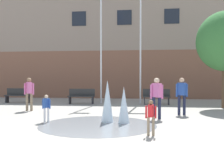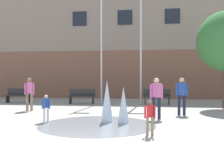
{
  "view_description": "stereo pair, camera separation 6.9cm",
  "coord_description": "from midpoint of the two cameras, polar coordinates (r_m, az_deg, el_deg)",
  "views": [
    {
      "loc": [
        1.41,
        -5.16,
        1.62
      ],
      "look_at": [
        -0.03,
        6.98,
        1.3
      ],
      "focal_mm": 42.0,
      "sensor_mm": 36.0,
      "label": 1
    },
    {
      "loc": [
        1.47,
        -5.15,
        1.62
      ],
      "look_at": [
        -0.03,
        6.98,
        1.3
      ],
      "focal_mm": 42.0,
      "sensor_mm": 36.0,
      "label": 2
    }
  ],
  "objects": [
    {
      "name": "flagpole_right",
      "position": [
        16.31,
        6.22,
        9.48
      ],
      "size": [
        0.8,
        0.1,
        7.3
      ],
      "color": "silver",
      "rests_on": "ground"
    },
    {
      "name": "ground_plane",
      "position": [
        5.59,
        -8.79,
        -15.35
      ],
      "size": [
        100.0,
        100.0,
        0.0
      ],
      "primitive_type": "plane",
      "color": "#9E998E"
    },
    {
      "name": "child_running",
      "position": [
        9.73,
        -14.3,
        -4.68
      ],
      "size": [
        0.31,
        0.24,
        0.99
      ],
      "rotation": [
        0.0,
        0.0,
        -2.06
      ],
      "color": "silver",
      "rests_on": "ground"
    },
    {
      "name": "adult_in_red",
      "position": [
        13.21,
        -17.74,
        -1.55
      ],
      "size": [
        0.5,
        0.39,
        1.59
      ],
      "rotation": [
        0.0,
        0.0,
        -0.88
      ],
      "color": "#89755B",
      "rests_on": "ground"
    },
    {
      "name": "park_bench_left_of_flagpoles",
      "position": [
        17.66,
        -19.9,
        -2.3
      ],
      "size": [
        1.6,
        0.44,
        0.91
      ],
      "color": "#28282D",
      "rests_on": "ground"
    },
    {
      "name": "flagpole_left",
      "position": [
        16.53,
        -2.42,
        9.83
      ],
      "size": [
        0.8,
        0.1,
        7.55
      ],
      "color": "silver",
      "rests_on": "ground"
    },
    {
      "name": "child_with_pink_shirt",
      "position": [
        7.35,
        8.19,
        -6.65
      ],
      "size": [
        0.31,
        0.24,
        0.99
      ],
      "rotation": [
        0.0,
        0.0,
        -1.88
      ],
      "color": "#89755B",
      "rests_on": "ground"
    },
    {
      "name": "splash_fountain",
      "position": [
        9.26,
        -0.41,
        -5.01
      ],
      "size": [
        3.96,
        3.96,
        1.51
      ],
      "color": "gray",
      "rests_on": "ground"
    },
    {
      "name": "adult_watching",
      "position": [
        10.27,
        9.5,
        -2.35
      ],
      "size": [
        0.5,
        0.37,
        1.59
      ],
      "rotation": [
        0.0,
        0.0,
        2.43
      ],
      "color": "#1E233D",
      "rests_on": "ground"
    },
    {
      "name": "park_bench_center",
      "position": [
        15.72,
        9.53,
        -2.68
      ],
      "size": [
        1.6,
        0.44,
        0.91
      ],
      "color": "#28282D",
      "rests_on": "ground"
    },
    {
      "name": "library_building",
      "position": [
        22.99,
        3.16,
        7.6
      ],
      "size": [
        36.0,
        6.05,
        8.13
      ],
      "color": "brown",
      "rests_on": "ground"
    },
    {
      "name": "teen_by_trashcan",
      "position": [
        11.62,
        14.78,
        -1.93
      ],
      "size": [
        0.5,
        0.36,
        1.59
      ],
      "rotation": [
        0.0,
        0.0,
        -0.61
      ],
      "color": "#1E233D",
      "rests_on": "ground"
    },
    {
      "name": "park_bench_under_left_flagpole",
      "position": [
        15.99,
        -6.78,
        -2.6
      ],
      "size": [
        1.6,
        0.44,
        0.91
      ],
      "color": "#28282D",
      "rests_on": "ground"
    }
  ]
}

